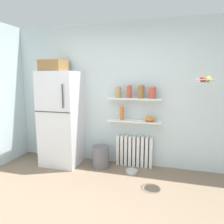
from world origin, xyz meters
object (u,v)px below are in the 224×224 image
(hanging_fruit_basket, at_px, (205,80))
(refrigerator, at_px, (61,116))
(radiator, at_px, (134,151))
(vase, at_px, (122,113))
(storage_jar_1, at_px, (129,91))
(shelf_bowl, at_px, (150,119))
(trash_bin, at_px, (101,157))
(storage_jar_0, at_px, (118,92))
(pet_food_bowl, at_px, (132,171))
(storage_jar_2, at_px, (141,91))
(storage_jar_3, at_px, (153,92))

(hanging_fruit_basket, bearing_deg, refrigerator, 175.45)
(radiator, bearing_deg, vase, -172.65)
(refrigerator, xyz_separation_m, storage_jar_1, (1.24, 0.20, 0.47))
(refrigerator, xyz_separation_m, shelf_bowl, (1.62, 0.20, -0.00))
(storage_jar_1, xyz_separation_m, trash_bin, (-0.48, -0.19, -1.19))
(storage_jar_1, bearing_deg, vase, 180.00)
(refrigerator, xyz_separation_m, storage_jar_0, (1.04, 0.20, 0.45))
(refrigerator, bearing_deg, pet_food_bowl, -3.50)
(storage_jar_2, xyz_separation_m, vase, (-0.33, 0.00, -0.40))
(radiator, height_order, storage_jar_3, storage_jar_3)
(storage_jar_3, height_order, trash_bin, storage_jar_3)
(trash_bin, height_order, pet_food_bowl, trash_bin)
(trash_bin, relative_size, pet_food_bowl, 1.92)
(radiator, xyz_separation_m, trash_bin, (-0.58, -0.22, -0.09))
(radiator, height_order, hanging_fruit_basket, hanging_fruit_basket)
(vase, relative_size, hanging_fruit_basket, 0.87)
(radiator, bearing_deg, pet_food_bowl, -87.44)
(pet_food_bowl, bearing_deg, refrigerator, 176.50)
(storage_jar_0, bearing_deg, shelf_bowl, 0.00)
(radiator, distance_m, storage_jar_0, 1.12)
(storage_jar_2, height_order, trash_bin, storage_jar_2)
(storage_jar_0, relative_size, trash_bin, 0.50)
(trash_bin, bearing_deg, hanging_fruit_basket, -7.20)
(refrigerator, xyz_separation_m, vase, (1.11, 0.20, 0.08))
(vase, bearing_deg, shelf_bowl, 0.00)
(trash_bin, bearing_deg, storage_jar_0, 34.06)
(storage_jar_2, bearing_deg, radiator, 163.45)
(storage_jar_3, distance_m, shelf_bowl, 0.46)
(storage_jar_1, height_order, shelf_bowl, storage_jar_1)
(radiator, relative_size, shelf_bowl, 3.54)
(storage_jar_2, height_order, pet_food_bowl, storage_jar_2)
(storage_jar_2, relative_size, hanging_fruit_basket, 0.84)
(refrigerator, relative_size, storage_jar_1, 8.25)
(trash_bin, distance_m, hanging_fruit_basket, 2.16)
(storage_jar_0, distance_m, shelf_bowl, 0.73)
(storage_jar_0, distance_m, storage_jar_1, 0.20)
(storage_jar_0, bearing_deg, storage_jar_3, 0.00)
(storage_jar_0, bearing_deg, trash_bin, -145.94)
(shelf_bowl, distance_m, pet_food_bowl, 0.96)
(storage_jar_2, relative_size, pet_food_bowl, 1.16)
(shelf_bowl, height_order, trash_bin, shelf_bowl)
(storage_jar_1, distance_m, storage_jar_2, 0.20)
(storage_jar_0, xyz_separation_m, pet_food_bowl, (0.32, -0.28, -1.34))
(storage_jar_3, relative_size, trash_bin, 0.54)
(refrigerator, bearing_deg, storage_jar_1, 9.21)
(storage_jar_1, relative_size, storage_jar_3, 1.12)
(storage_jar_0, height_order, storage_jar_1, storage_jar_1)
(pet_food_bowl, height_order, hanging_fruit_basket, hanging_fruit_basket)
(storage_jar_2, bearing_deg, refrigerator, -172.06)
(vase, bearing_deg, radiator, 7.35)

